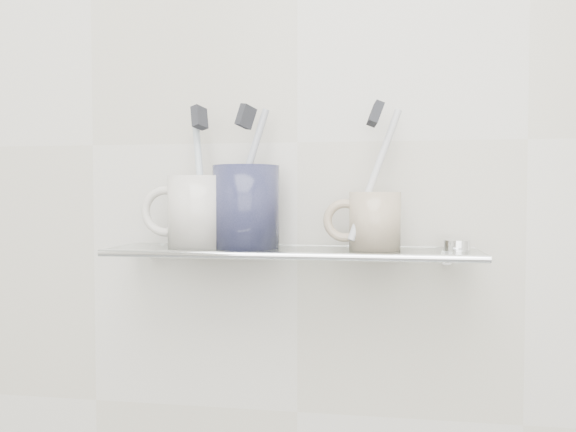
% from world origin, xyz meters
% --- Properties ---
extents(wall_back, '(2.50, 0.00, 2.50)m').
position_xyz_m(wall_back, '(0.00, 1.10, 1.25)').
color(wall_back, beige).
rests_on(wall_back, ground).
extents(shelf_glass, '(0.50, 0.12, 0.01)m').
position_xyz_m(shelf_glass, '(0.00, 1.04, 1.10)').
color(shelf_glass, silver).
rests_on(shelf_glass, wall_back).
extents(shelf_rail, '(0.50, 0.01, 0.01)m').
position_xyz_m(shelf_rail, '(0.00, 0.98, 1.10)').
color(shelf_rail, silver).
rests_on(shelf_rail, shelf_glass).
extents(bracket_left, '(0.02, 0.03, 0.02)m').
position_xyz_m(bracket_left, '(-0.21, 1.09, 1.09)').
color(bracket_left, silver).
rests_on(bracket_left, wall_back).
extents(bracket_right, '(0.02, 0.03, 0.02)m').
position_xyz_m(bracket_right, '(0.21, 1.09, 1.09)').
color(bracket_right, silver).
rests_on(bracket_right, wall_back).
extents(mug_left, '(0.12, 0.12, 0.10)m').
position_xyz_m(mug_left, '(-0.13, 1.04, 1.15)').
color(mug_left, silver).
rests_on(mug_left, shelf_glass).
extents(mug_left_handle, '(0.07, 0.01, 0.07)m').
position_xyz_m(mug_left_handle, '(-0.18, 1.04, 1.15)').
color(mug_left_handle, silver).
rests_on(mug_left_handle, mug_left).
extents(toothbrush_left, '(0.04, 0.06, 0.19)m').
position_xyz_m(toothbrush_left, '(-0.13, 1.04, 1.20)').
color(toothbrush_left, '#ABC2CC').
rests_on(toothbrush_left, mug_left).
extents(bristles_left, '(0.02, 0.03, 0.04)m').
position_xyz_m(bristles_left, '(-0.13, 1.04, 1.28)').
color(bristles_left, '#25262B').
rests_on(bristles_left, toothbrush_left).
extents(mug_center, '(0.10, 0.10, 0.11)m').
position_xyz_m(mug_center, '(-0.06, 1.04, 1.16)').
color(mug_center, '#1B1E39').
rests_on(mug_center, shelf_glass).
extents(mug_center_handle, '(0.08, 0.01, 0.08)m').
position_xyz_m(mug_center_handle, '(-0.12, 1.04, 1.16)').
color(mug_center_handle, '#1B1E39').
rests_on(mug_center_handle, mug_center).
extents(toothbrush_center, '(0.07, 0.04, 0.19)m').
position_xyz_m(toothbrush_center, '(-0.06, 1.04, 1.20)').
color(toothbrush_center, '#959DAA').
rests_on(toothbrush_center, mug_center).
extents(bristles_center, '(0.03, 0.03, 0.04)m').
position_xyz_m(bristles_center, '(-0.06, 1.04, 1.28)').
color(bristles_center, '#25262B').
rests_on(bristles_center, toothbrush_center).
extents(mug_right, '(0.07, 0.07, 0.08)m').
position_xyz_m(mug_right, '(0.11, 1.04, 1.14)').
color(mug_right, beige).
rests_on(mug_right, shelf_glass).
extents(mug_right_handle, '(0.06, 0.01, 0.06)m').
position_xyz_m(mug_right_handle, '(0.07, 1.04, 1.14)').
color(mug_right_handle, beige).
rests_on(mug_right_handle, mug_right).
extents(toothbrush_right, '(0.07, 0.06, 0.18)m').
position_xyz_m(toothbrush_right, '(0.11, 1.04, 1.20)').
color(toothbrush_right, silver).
rests_on(toothbrush_right, mug_right).
extents(bristles_right, '(0.03, 0.03, 0.04)m').
position_xyz_m(bristles_right, '(0.11, 1.04, 1.28)').
color(bristles_right, '#25262B').
rests_on(bristles_right, toothbrush_right).
extents(chrome_cap, '(0.03, 0.03, 0.01)m').
position_xyz_m(chrome_cap, '(0.22, 1.04, 1.11)').
color(chrome_cap, silver).
rests_on(chrome_cap, shelf_glass).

